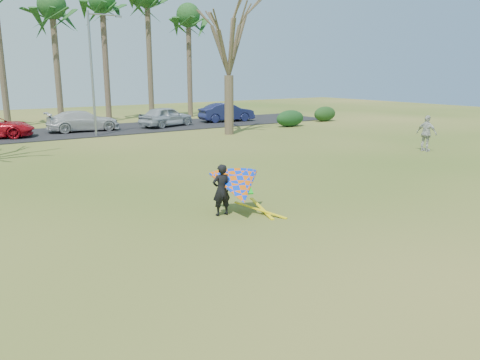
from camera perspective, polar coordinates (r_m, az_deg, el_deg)
ground at (r=12.56m, az=5.18°, el=-6.61°), size 100.00×100.00×0.00m
parking_strip at (r=35.17m, az=-21.71°, el=5.30°), size 46.00×7.00×0.06m
palm_6 at (r=41.52m, az=-21.97°, el=19.01°), size 4.84×4.84×10.84m
palm_7 at (r=42.70m, az=-16.49°, el=20.12°), size 4.84×4.84×11.54m
palm_9 at (r=45.79m, az=-6.33°, el=19.18°), size 4.84×4.84×10.84m
bare_tree_right at (r=32.38m, az=-1.39°, el=17.21°), size 6.27×6.27×9.21m
streetlight at (r=32.58m, az=-17.37°, el=12.91°), size 2.28×0.18×8.00m
hedge_near at (r=37.27m, az=6.13°, el=7.48°), size 2.58×1.17×1.29m
hedge_far at (r=41.79m, az=10.31°, el=7.94°), size 2.31×1.09×1.28m
car_3 at (r=35.52m, az=-18.58°, el=6.84°), size 5.16×2.41×1.46m
car_4 at (r=37.10m, az=-9.00°, el=7.66°), size 4.88×3.16×1.55m
car_5 at (r=40.44m, az=-1.64°, el=8.25°), size 4.86×2.19×1.55m
pedestrian_b at (r=27.26m, az=21.79°, el=5.30°), size 0.58×1.18×1.95m
kite_flyer at (r=13.94m, az=-0.35°, el=-0.94°), size 2.13×2.39×2.02m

